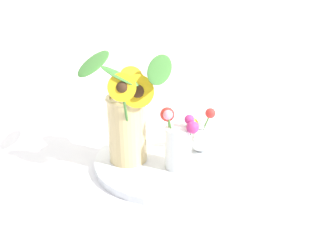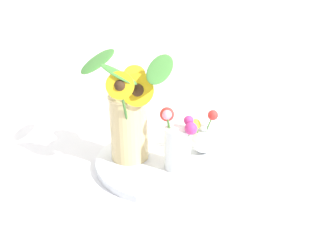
{
  "view_description": "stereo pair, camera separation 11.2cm",
  "coord_description": "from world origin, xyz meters",
  "px_view_note": "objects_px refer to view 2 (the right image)",
  "views": [
    {
      "loc": [
        -0.08,
        -0.96,
        0.6
      ],
      "look_at": [
        0.04,
        0.06,
        0.12
      ],
      "focal_mm": 42.0,
      "sensor_mm": 36.0,
      "label": 1
    },
    {
      "loc": [
        0.03,
        -0.96,
        0.6
      ],
      "look_at": [
        0.04,
        0.06,
        0.12
      ],
      "focal_mm": 42.0,
      "sensor_mm": 36.0,
      "label": 2
    }
  ],
  "objects_px": {
    "mason_jar_sunflowers": "(128,117)",
    "vase_bulb_right": "(203,137)",
    "serving_tray": "(168,161)",
    "vase_small_center": "(176,143)"
  },
  "relations": [
    {
      "from": "serving_tray",
      "to": "vase_bulb_right",
      "type": "xyz_separation_m",
      "value": [
        0.1,
        0.03,
        0.06
      ]
    },
    {
      "from": "mason_jar_sunflowers",
      "to": "vase_bulb_right",
      "type": "bearing_deg",
      "value": 8.56
    },
    {
      "from": "mason_jar_sunflowers",
      "to": "vase_small_center",
      "type": "relative_size",
      "value": 1.78
    },
    {
      "from": "mason_jar_sunflowers",
      "to": "vase_bulb_right",
      "type": "xyz_separation_m",
      "value": [
        0.22,
        0.03,
        -0.08
      ]
    },
    {
      "from": "mason_jar_sunflowers",
      "to": "vase_bulb_right",
      "type": "distance_m",
      "value": 0.23
    },
    {
      "from": "serving_tray",
      "to": "mason_jar_sunflowers",
      "type": "distance_m",
      "value": 0.18
    },
    {
      "from": "vase_bulb_right",
      "to": "vase_small_center",
      "type": "bearing_deg",
      "value": -132.45
    },
    {
      "from": "serving_tray",
      "to": "vase_small_center",
      "type": "xyz_separation_m",
      "value": [
        0.02,
        -0.06,
        0.09
      ]
    },
    {
      "from": "mason_jar_sunflowers",
      "to": "vase_bulb_right",
      "type": "height_order",
      "value": "mason_jar_sunflowers"
    },
    {
      "from": "vase_small_center",
      "to": "vase_bulb_right",
      "type": "bearing_deg",
      "value": 47.55
    }
  ]
}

